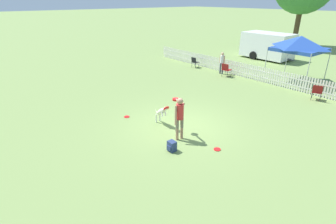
{
  "coord_description": "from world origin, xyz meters",
  "views": [
    {
      "loc": [
        7.19,
        -6.55,
        4.88
      ],
      "look_at": [
        -0.1,
        -0.62,
        0.79
      ],
      "focal_mm": 28.0,
      "sensor_mm": 36.0,
      "label": 1
    }
  ],
  "objects": [
    {
      "name": "leaping_dog",
      "position": [
        -0.63,
        -0.53,
        0.6
      ],
      "size": [
        1.09,
        0.38,
        1.0
      ],
      "rotation": [
        0.0,
        0.0,
        -1.73
      ],
      "color": "beige",
      "rests_on": "ground_plane"
    },
    {
      "name": "frisbee_near_dog",
      "position": [
        -2.23,
        -1.27,
        0.01
      ],
      "size": [
        0.24,
        0.24,
        0.02
      ],
      "color": "red",
      "rests_on": "ground_plane"
    },
    {
      "name": "picket_fence",
      "position": [
        0.0,
        8.16,
        0.47
      ],
      "size": [
        23.06,
        0.04,
        0.93
      ],
      "color": "silver",
      "rests_on": "ground_plane"
    },
    {
      "name": "canopy_tent_main",
      "position": [
        -0.26,
        9.79,
        2.37
      ],
      "size": [
        2.66,
        2.66,
        2.82
      ],
      "color": "#B2B2B2",
      "rests_on": "ground_plane"
    },
    {
      "name": "backpack_on_grass",
      "position": [
        1.2,
        -1.51,
        0.18
      ],
      "size": [
        0.28,
        0.27,
        0.37
      ],
      "color": "navy",
      "rests_on": "ground_plane"
    },
    {
      "name": "spectator_standing",
      "position": [
        -4.38,
        7.67,
        0.9
      ],
      "size": [
        0.41,
        0.27,
        1.5
      ],
      "rotation": [
        0.0,
        0.0,
        3.28
      ],
      "color": "#474C5B",
      "rests_on": "ground_plane"
    },
    {
      "name": "folding_chair_blue_left",
      "position": [
        -3.69,
        7.3,
        0.54
      ],
      "size": [
        0.57,
        0.59,
        0.9
      ],
      "rotation": [
        0.0,
        0.0,
        3.27
      ],
      "color": "#333338",
      "rests_on": "ground_plane"
    },
    {
      "name": "folding_chair_green_right",
      "position": [
        -6.81,
        7.45,
        0.48
      ],
      "size": [
        0.47,
        0.49,
        0.8
      ],
      "rotation": [
        0.0,
        0.0,
        3.21
      ],
      "color": "#333338",
      "rests_on": "ground_plane"
    },
    {
      "name": "ground_plane",
      "position": [
        0.0,
        0.0,
        0.0
      ],
      "size": [
        240.0,
        240.0,
        0.0
      ],
      "primitive_type": "plane",
      "color": "olive"
    },
    {
      "name": "frisbee_near_handler",
      "position": [
        2.16,
        -0.23,
        0.01
      ],
      "size": [
        0.24,
        0.24,
        0.02
      ],
      "color": "red",
      "rests_on": "ground_plane"
    },
    {
      "name": "folding_chair_center",
      "position": [
        2.15,
        7.42,
        0.5
      ],
      "size": [
        0.59,
        0.61,
        0.84
      ],
      "rotation": [
        0.0,
        0.0,
        3.45
      ],
      "color": "#333338",
      "rests_on": "ground_plane"
    },
    {
      "name": "handler_person",
      "position": [
        0.7,
        -0.74,
        1.03
      ],
      "size": [
        0.93,
        0.78,
        1.65
      ],
      "rotation": [
        0.0,
        0.0,
        1.41
      ],
      "color": "tan",
      "rests_on": "ground_plane"
    },
    {
      "name": "equipment_trailer",
      "position": [
        -5.23,
        14.59,
        1.16
      ],
      "size": [
        4.89,
        2.45,
        2.18
      ],
      "rotation": [
        0.0,
        0.0,
        -0.01
      ],
      "color": "white",
      "rests_on": "ground_plane"
    }
  ]
}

